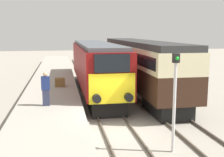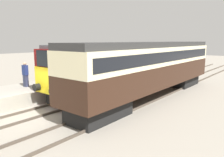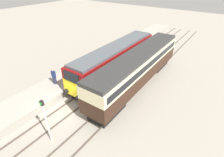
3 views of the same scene
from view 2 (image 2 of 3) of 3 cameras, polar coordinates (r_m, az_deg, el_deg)
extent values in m
plane|color=gray|center=(13.27, -21.66, -9.26)|extent=(120.00, 120.00, 0.00)
cube|color=#9E998C|center=(20.40, -6.61, -0.73)|extent=(3.50, 50.00, 0.91)
cube|color=#4C4238|center=(16.63, -7.75, -4.55)|extent=(0.07, 60.00, 0.14)
cube|color=#4C4238|center=(15.65, -4.13, -5.42)|extent=(0.07, 60.00, 0.14)
cube|color=#4C4238|center=(14.42, 1.61, -6.73)|extent=(0.07, 60.00, 0.14)
cube|color=#4C4238|center=(13.64, 6.44, -7.78)|extent=(0.07, 60.00, 0.14)
cube|color=black|center=(15.41, -8.48, -4.09)|extent=(2.03, 4.00, 1.00)
cube|color=black|center=(22.84, 9.53, 0.45)|extent=(2.03, 4.00, 1.00)
cube|color=maroon|center=(18.61, 2.34, 4.17)|extent=(2.70, 14.58, 2.68)
cube|color=yellow|center=(13.60, -16.53, -0.65)|extent=(2.48, 0.10, 1.61)
cube|color=black|center=(13.43, -16.81, 4.99)|extent=(1.89, 0.10, 0.96)
cube|color=#4C5156|center=(18.52, 2.37, 8.66)|extent=(2.38, 14.00, 0.24)
cylinder|color=black|center=(14.27, -19.07, -2.16)|extent=(0.44, 0.35, 0.44)
cylinder|color=black|center=(12.89, -15.05, -3.21)|extent=(0.44, 0.35, 0.44)
cube|color=black|center=(11.97, -3.26, -8.24)|extent=(1.89, 3.60, 0.95)
cube|color=black|center=(21.78, 17.86, -0.42)|extent=(1.89, 3.60, 0.95)
cube|color=#331E14|center=(16.34, 10.59, 1.04)|extent=(2.70, 16.05, 1.56)
cube|color=beige|center=(16.19, 10.75, 5.91)|extent=(2.71, 16.05, 1.22)
cube|color=black|center=(16.19, 10.75, 5.91)|extent=(2.75, 15.41, 0.67)
cube|color=#2D2D2D|center=(16.16, 10.84, 8.71)|extent=(2.48, 16.05, 0.36)
cube|color=#2D334C|center=(16.85, -21.59, -0.58)|extent=(0.36, 0.24, 0.85)
cube|color=navy|center=(16.73, -21.76, 2.05)|extent=(0.44, 0.26, 0.71)
sphere|color=tan|center=(16.68, -21.86, 3.64)|extent=(0.23, 0.23, 0.23)
cube|color=brown|center=(19.37, -7.00, 0.96)|extent=(0.70, 0.56, 0.60)
camera|label=1|loc=(15.27, -77.69, 4.32)|focal=45.00mm
camera|label=3|loc=(7.28, -153.14, 69.66)|focal=28.00mm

